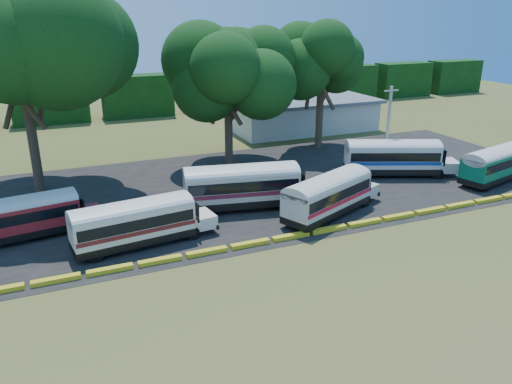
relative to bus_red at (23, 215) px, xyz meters
name	(u,v)px	position (x,y,z in m)	size (l,w,h in m)	color
ground	(277,248)	(15.10, -8.09, -1.73)	(160.00, 160.00, 0.00)	#40531B
asphalt_strip	(229,190)	(16.10, 3.91, -1.72)	(64.00, 24.00, 0.02)	black
curb	(271,240)	(15.10, -7.09, -1.58)	(53.70, 0.45, 0.30)	yellow
terminal_building	(304,115)	(33.10, 21.91, 0.31)	(19.00, 9.00, 4.00)	silver
treeline_backdrop	(138,96)	(15.10, 39.91, 1.27)	(130.00, 4.00, 6.00)	black
bus_red	(23,215)	(0.00, 0.00, 0.00)	(9.40, 3.63, 3.01)	black
bus_cream_west	(136,221)	(6.80, -4.09, 0.05)	(9.78, 3.52, 3.15)	black
bus_cream_east	(244,184)	(15.78, -0.63, 0.28)	(11.11, 4.64, 3.55)	black
bus_white_red	(329,193)	(21.03, -4.58, 0.11)	(10.02, 6.24, 3.25)	black
bus_white_blue	(394,156)	(31.80, 1.66, 0.22)	(10.65, 6.42, 3.44)	black
bus_teal	(498,162)	(39.30, -3.42, 0.11)	(10.04, 4.61, 3.21)	black
tree_west	(17,41)	(1.03, 10.03, 10.73)	(13.19, 13.19, 17.33)	#3D291E
tree_center	(227,68)	(18.90, 11.37, 7.76)	(10.32, 10.32, 13.32)	#3D291E
tree_east	(322,56)	(30.43, 13.37, 8.42)	(8.63, 8.63, 13.40)	#3D291E
utility_pole	(388,128)	(32.16, 3.43, 2.44)	(1.60, 0.30, 8.11)	gray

